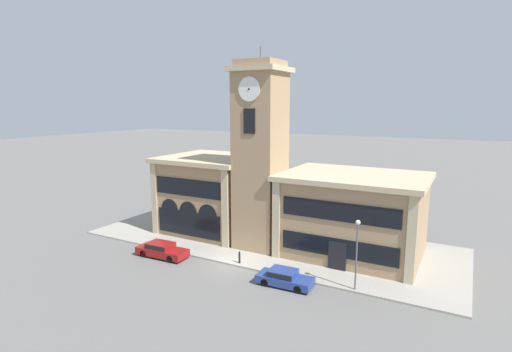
{
  "coord_description": "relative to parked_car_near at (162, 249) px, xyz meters",
  "views": [
    {
      "loc": [
        17.43,
        -27.49,
        13.66
      ],
      "look_at": [
        0.64,
        3.27,
        7.4
      ],
      "focal_mm": 28.0,
      "sensor_mm": 36.0,
      "label": 1
    }
  ],
  "objects": [
    {
      "name": "parked_car_mid",
      "position": [
        12.24,
        0.0,
        -0.04
      ],
      "size": [
        4.39,
        1.96,
        1.25
      ],
      "rotation": [
        0.0,
        0.0,
        0.04
      ],
      "color": "navy",
      "rests_on": "ground_plane"
    },
    {
      "name": "bollard",
      "position": [
        7.16,
        1.82,
        -0.03
      ],
      "size": [
        0.18,
        0.18,
        1.06
      ],
      "color": "black",
      "rests_on": "sidewalk_kerb"
    },
    {
      "name": "town_hall_right_wing",
      "position": [
        14.97,
        8.96,
        3.1
      ],
      "size": [
        12.68,
        9.55,
        7.54
      ],
      "color": "#9E7F5B",
      "rests_on": "ground_plane"
    },
    {
      "name": "clock_tower",
      "position": [
        6.64,
        6.6,
        8.17
      ],
      "size": [
        4.77,
        4.77,
        18.82
      ],
      "color": "#9E7F5B",
      "rests_on": "ground_plane"
    },
    {
      "name": "sidewalk_kerb",
      "position": [
        6.64,
        8.35,
        -0.63
      ],
      "size": [
        36.63,
        14.12,
        0.15
      ],
      "color": "gray",
      "rests_on": "ground_plane"
    },
    {
      "name": "street_lamp",
      "position": [
        17.26,
        1.65,
        2.99
      ],
      "size": [
        0.36,
        0.36,
        5.35
      ],
      "color": "#4C4C51",
      "rests_on": "sidewalk_kerb"
    },
    {
      "name": "parked_car_near",
      "position": [
        0.0,
        0.0,
        0.0
      ],
      "size": [
        4.91,
        2.03,
        1.32
      ],
      "rotation": [
        0.0,
        0.0,
        0.04
      ],
      "color": "maroon",
      "rests_on": "ground_plane"
    },
    {
      "name": "town_hall_left_wing",
      "position": [
        -0.45,
        8.95,
        3.42
      ],
      "size": [
        10.23,
        9.55,
        8.19
      ],
      "color": "#9E7F5B",
      "rests_on": "ground_plane"
    },
    {
      "name": "ground_plane",
      "position": [
        6.64,
        1.3,
        -0.7
      ],
      "size": [
        300.0,
        300.0,
        0.0
      ],
      "primitive_type": "plane",
      "color": "#605E5B"
    }
  ]
}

